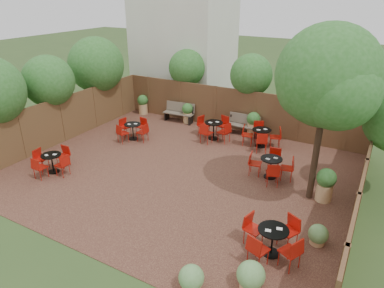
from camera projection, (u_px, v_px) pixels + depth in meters
The scene contains 13 objects.
ground at pixel (180, 172), 13.05m from camera, with size 80.00×80.00×0.00m, color #354F23.
courtyard_paving at pixel (180, 172), 13.05m from camera, with size 12.00×10.00×0.02m, color #391C17.
fence_back at pixel (234, 110), 16.63m from camera, with size 12.00×0.08×2.00m, color #512D1E.
fence_left at pixel (63, 120), 15.33m from camera, with size 0.08×10.00×2.00m, color #512D1E.
fence_right at pixel (361, 191), 9.96m from camera, with size 0.08×10.00×2.00m, color #512D1E.
neighbour_building at pixel (184, 32), 19.82m from camera, with size 5.00×4.00×8.00m, color silver.
overhang_foliage at pixel (162, 79), 14.92m from camera, with size 15.66×10.93×2.72m.
courtyard_tree at pixel (327, 82), 9.91m from camera, with size 3.01×2.96×5.47m.
park_bench_left at pixel (179, 112), 17.80m from camera, with size 1.61×0.65×0.97m.
park_bench_right at pixel (243, 124), 16.25m from camera, with size 1.51×0.49×0.93m.
bistro_tables at pixel (204, 153), 13.47m from camera, with size 9.94×7.92×0.92m.
planters at pixel (222, 127), 15.61m from camera, with size 10.76×4.69×1.12m.
low_shrubs at pixel (250, 266), 8.18m from camera, with size 2.71×3.55×0.70m.
Camera 1 is at (6.02, -9.81, 6.25)m, focal length 32.83 mm.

